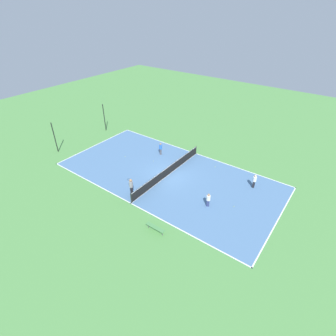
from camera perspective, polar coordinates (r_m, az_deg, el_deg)
The scene contains 14 objects.
ground_plane at distance 27.80m, azimuth -0.00°, elevation -1.56°, with size 80.00×80.00×0.00m, color #518E47.
court_surface at distance 27.79m, azimuth -0.00°, elevation -1.54°, with size 11.54×23.08×0.02m.
tennis_net at distance 27.48m, azimuth -0.00°, elevation -0.59°, with size 11.34×0.10×1.07m.
bench at distance 21.41m, azimuth -2.78°, elevation -12.83°, with size 0.36×1.71×0.45m.
player_baseline_gray at distance 24.78m, azimuth -8.04°, elevation -3.82°, with size 0.72×0.98×1.76m.
player_near_white at distance 26.91m, azimuth 18.30°, elevation -2.58°, with size 0.41×0.41×1.47m.
player_near_blue at distance 31.14m, azimuth -1.62°, elevation 4.35°, with size 0.50×0.50×1.49m.
player_far_white at distance 23.64m, azimuth 8.76°, elevation -6.75°, with size 0.49×0.49×1.37m.
tennis_ball_midcourt at distance 29.54m, azimuth 10.20°, elevation 0.28°, with size 0.07×0.07×0.07m, color #CCE033.
tennis_ball_far_baseline at distance 30.20m, azimuth -3.19°, elevation 1.57°, with size 0.07×0.07×0.07m, color #CCE033.
tennis_ball_near_net at distance 24.48m, azimuth 14.15°, elevation -8.09°, with size 0.07×0.07×0.07m, color #CCE033.
tennis_ball_left_sideline at distance 31.41m, azimuth -9.30°, elevation 2.49°, with size 0.07×0.07×0.07m, color #CCE033.
fence_post_back_left at distance 34.09m, azimuth -23.45°, elevation 6.10°, with size 0.12×0.12×3.78m.
fence_post_back_right at distance 38.06m, azimuth -13.70°, elevation 10.60°, with size 0.12×0.12×3.78m.
Camera 1 is at (-18.44, -13.66, 15.68)m, focal length 28.00 mm.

